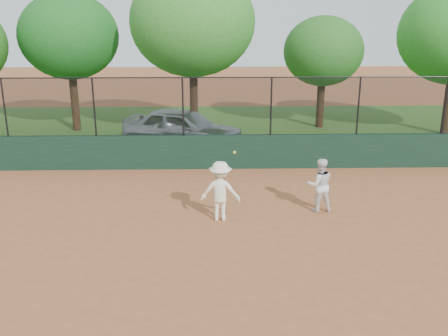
{
  "coord_description": "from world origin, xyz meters",
  "views": [
    {
      "loc": [
        0.48,
        -10.78,
        5.28
      ],
      "look_at": [
        0.8,
        2.2,
        1.2
      ],
      "focal_mm": 40.0,
      "sensor_mm": 36.0,
      "label": 1
    }
  ],
  "objects_px": {
    "player_second": "(320,185)",
    "tree_1": "(69,37)",
    "tree_3": "(323,52)",
    "player_main": "(220,191)",
    "parked_car": "(183,129)",
    "tree_2": "(192,22)"
  },
  "relations": [
    {
      "from": "parked_car",
      "to": "player_second",
      "type": "relative_size",
      "value": 3.22
    },
    {
      "from": "parked_car",
      "to": "player_main",
      "type": "relative_size",
      "value": 2.43
    },
    {
      "from": "player_second",
      "to": "tree_3",
      "type": "relative_size",
      "value": 0.29
    },
    {
      "from": "tree_1",
      "to": "player_second",
      "type": "bearing_deg",
      "value": -47.63
    },
    {
      "from": "player_second",
      "to": "tree_1",
      "type": "relative_size",
      "value": 0.24
    },
    {
      "from": "tree_1",
      "to": "tree_3",
      "type": "height_order",
      "value": "tree_1"
    },
    {
      "from": "player_main",
      "to": "tree_1",
      "type": "bearing_deg",
      "value": 121.3
    },
    {
      "from": "player_second",
      "to": "tree_1",
      "type": "distance_m",
      "value": 14.13
    },
    {
      "from": "player_second",
      "to": "tree_1",
      "type": "bearing_deg",
      "value": -51.61
    },
    {
      "from": "player_main",
      "to": "tree_3",
      "type": "height_order",
      "value": "tree_3"
    },
    {
      "from": "player_second",
      "to": "player_main",
      "type": "distance_m",
      "value": 2.79
    },
    {
      "from": "tree_1",
      "to": "tree_2",
      "type": "bearing_deg",
      "value": -14.71
    },
    {
      "from": "parked_car",
      "to": "player_main",
      "type": "xyz_separation_m",
      "value": [
        1.36,
        -7.19,
        -0.02
      ]
    },
    {
      "from": "player_second",
      "to": "tree_2",
      "type": "xyz_separation_m",
      "value": [
        -3.71,
        8.67,
        4.11
      ]
    },
    {
      "from": "player_second",
      "to": "player_main",
      "type": "bearing_deg",
      "value": 7.93
    },
    {
      "from": "tree_1",
      "to": "tree_3",
      "type": "xyz_separation_m",
      "value": [
        11.43,
        0.35,
        -0.7
      ]
    },
    {
      "from": "player_second",
      "to": "tree_2",
      "type": "distance_m",
      "value": 10.29
    },
    {
      "from": "player_main",
      "to": "tree_1",
      "type": "height_order",
      "value": "tree_1"
    },
    {
      "from": "tree_3",
      "to": "player_second",
      "type": "bearing_deg",
      "value": -101.87
    },
    {
      "from": "player_main",
      "to": "parked_car",
      "type": "bearing_deg",
      "value": 100.75
    },
    {
      "from": "player_main",
      "to": "tree_1",
      "type": "relative_size",
      "value": 0.32
    },
    {
      "from": "parked_car",
      "to": "tree_2",
      "type": "xyz_separation_m",
      "value": [
        0.39,
        2.06,
        4.04
      ]
    }
  ]
}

